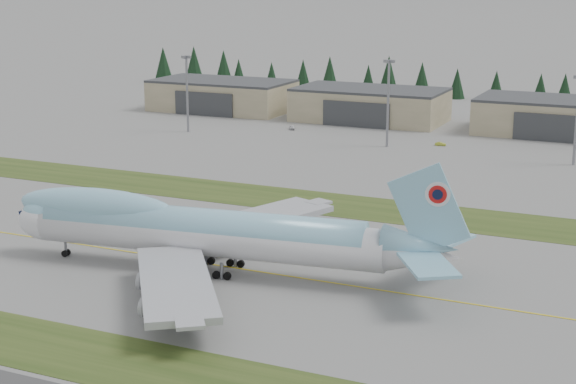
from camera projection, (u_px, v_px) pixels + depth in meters
The scene contains 12 objects.
ground at pixel (162, 257), 151.28m from camera, with size 7000.00×7000.00×0.00m, color slate.
grass_strip_near at pixel (8, 338), 117.73m from camera, with size 400.00×14.00×0.08m, color #2B4217.
grass_strip_far at pixel (274, 198), 191.01m from camera, with size 400.00×18.00×0.08m, color #2B4217.
taxiway_line_main at pixel (162, 257), 151.28m from camera, with size 400.00×0.40×0.02m, color yellow.
boeing_747_freighter at pixel (202, 231), 142.87m from camera, with size 77.97×66.53×20.46m.
hangar_left at pixel (222, 95), 310.47m from camera, with size 48.00×26.60×10.80m.
hangar_center at pixel (370, 105), 288.35m from camera, with size 48.00×26.60×10.80m.
hangar_right at pixel (559, 117), 264.22m from camera, with size 48.00×26.60×10.80m.
floodlight_masts at pixel (459, 95), 233.40m from camera, with size 164.17×6.70×24.20m.
service_vehicle_a at pixel (292, 129), 273.93m from camera, with size 1.49×3.69×1.26m, color silver.
service_vehicle_b at pixel (440, 146), 248.30m from camera, with size 1.09×3.10×1.02m, color #A9B72D.
conifer_belt at pixel (451, 81), 338.31m from camera, with size 276.15×16.22×16.55m.
Camera 1 is at (79.44, -122.12, 47.49)m, focal length 55.00 mm.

